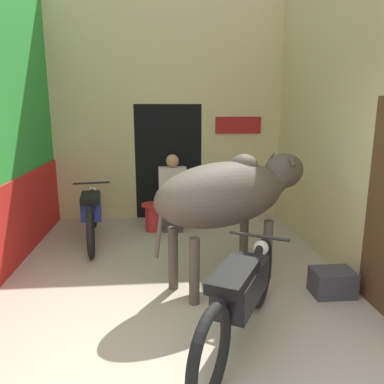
{
  "coord_description": "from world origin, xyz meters",
  "views": [
    {
      "loc": [
        -0.17,
        -2.31,
        1.99
      ],
      "look_at": [
        0.21,
        1.99,
        1.01
      ],
      "focal_mm": 35.0,
      "sensor_mm": 36.0,
      "label": 1
    }
  ],
  "objects_px": {
    "motorcycle_near": "(241,294)",
    "shopkeeper_seated": "(173,191)",
    "plastic_stool": "(153,216)",
    "motorcycle_far": "(92,211)",
    "cow": "(231,193)",
    "crate": "(332,282)"
  },
  "relations": [
    {
      "from": "motorcycle_near",
      "to": "shopkeeper_seated",
      "type": "height_order",
      "value": "shopkeeper_seated"
    },
    {
      "from": "motorcycle_near",
      "to": "plastic_stool",
      "type": "relative_size",
      "value": 4.15
    },
    {
      "from": "motorcycle_far",
      "to": "shopkeeper_seated",
      "type": "relative_size",
      "value": 1.65
    },
    {
      "from": "cow",
      "to": "shopkeeper_seated",
      "type": "distance_m",
      "value": 2.08
    },
    {
      "from": "motorcycle_far",
      "to": "plastic_stool",
      "type": "bearing_deg",
      "value": 24.04
    },
    {
      "from": "motorcycle_near",
      "to": "plastic_stool",
      "type": "bearing_deg",
      "value": 104.01
    },
    {
      "from": "shopkeeper_seated",
      "to": "crate",
      "type": "bearing_deg",
      "value": -55.57
    },
    {
      "from": "motorcycle_far",
      "to": "shopkeeper_seated",
      "type": "distance_m",
      "value": 1.33
    },
    {
      "from": "motorcycle_far",
      "to": "crate",
      "type": "xyz_separation_m",
      "value": [
        2.88,
        -1.95,
        -0.32
      ]
    },
    {
      "from": "motorcycle_far",
      "to": "crate",
      "type": "relative_size",
      "value": 4.7
    },
    {
      "from": "crate",
      "to": "motorcycle_near",
      "type": "bearing_deg",
      "value": -146.82
    },
    {
      "from": "motorcycle_near",
      "to": "cow",
      "type": "bearing_deg",
      "value": 83.81
    },
    {
      "from": "plastic_stool",
      "to": "crate",
      "type": "relative_size",
      "value": 1.04
    },
    {
      "from": "shopkeeper_seated",
      "to": "crate",
      "type": "relative_size",
      "value": 2.85
    },
    {
      "from": "cow",
      "to": "motorcycle_far",
      "type": "xyz_separation_m",
      "value": [
        -1.82,
        1.53,
        -0.6
      ]
    },
    {
      "from": "motorcycle_far",
      "to": "plastic_stool",
      "type": "distance_m",
      "value": 1.02
    },
    {
      "from": "motorcycle_near",
      "to": "crate",
      "type": "relative_size",
      "value": 4.3
    },
    {
      "from": "shopkeeper_seated",
      "to": "crate",
      "type": "distance_m",
      "value": 2.94
    },
    {
      "from": "motorcycle_near",
      "to": "plastic_stool",
      "type": "distance_m",
      "value": 3.24
    },
    {
      "from": "shopkeeper_seated",
      "to": "plastic_stool",
      "type": "relative_size",
      "value": 2.75
    },
    {
      "from": "cow",
      "to": "motorcycle_near",
      "type": "distance_m",
      "value": 1.35
    },
    {
      "from": "motorcycle_far",
      "to": "crate",
      "type": "distance_m",
      "value": 3.49
    }
  ]
}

